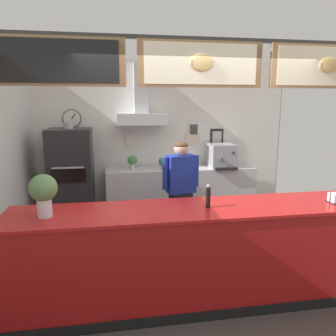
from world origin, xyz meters
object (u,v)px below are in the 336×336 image
object	(u,v)px
pizza_oven	(72,179)
potted_oregano	(132,161)
shop_worker	(181,192)
pepper_grinder	(208,196)
basil_vase	(43,192)
napkin_holder	(336,198)
espresso_machine	(222,156)
potted_basil	(164,162)

from	to	relation	value
pizza_oven	potted_oregano	size ratio (longest dim) A/B	7.28
pizza_oven	potted_oregano	bearing A→B (deg)	13.48
shop_worker	potted_oregano	world-z (taller)	shop_worker
shop_worker	pepper_grinder	distance (m)	1.33
basil_vase	napkin_holder	bearing A→B (deg)	-0.82
pepper_grinder	basil_vase	world-z (taller)	basil_vase
basil_vase	napkin_holder	distance (m)	2.93
potted_oregano	pepper_grinder	distance (m)	2.69
pizza_oven	pepper_grinder	xyz separation A→B (m)	(1.61, -2.38, 0.31)
shop_worker	napkin_holder	world-z (taller)	shop_worker
shop_worker	espresso_machine	xyz separation A→B (m)	(1.01, 1.27, 0.28)
shop_worker	potted_oregano	xyz separation A→B (m)	(-0.59, 1.33, 0.22)
espresso_machine	pepper_grinder	bearing A→B (deg)	-111.43
espresso_machine	potted_basil	size ratio (longest dim) A/B	2.34
shop_worker	basil_vase	size ratio (longest dim) A/B	3.85
potted_basil	napkin_holder	distance (m)	2.97
potted_oregano	basil_vase	world-z (taller)	basil_vase
pizza_oven	pepper_grinder	world-z (taller)	pizza_oven
shop_worker	potted_basil	size ratio (longest dim) A/B	6.86
pepper_grinder	napkin_holder	xyz separation A→B (m)	(1.37, -0.06, -0.07)
shop_worker	napkin_holder	size ratio (longest dim) A/B	10.64
potted_oregano	potted_basil	size ratio (longest dim) A/B	1.07
shop_worker	espresso_machine	distance (m)	1.65
potted_oregano	potted_basil	world-z (taller)	potted_oregano
shop_worker	potted_basil	world-z (taller)	shop_worker
potted_basil	basil_vase	distance (m)	2.99
basil_vase	potted_basil	bearing A→B (deg)	59.72
napkin_holder	potted_oregano	bearing A→B (deg)	126.21
shop_worker	napkin_holder	distance (m)	1.95
pizza_oven	basil_vase	xyz separation A→B (m)	(0.06, -2.40, 0.43)
pepper_grinder	napkin_holder	distance (m)	1.37
potted_oregano	basil_vase	bearing A→B (deg)	-109.81
espresso_machine	potted_basil	xyz separation A→B (m)	(-1.06, -0.01, -0.08)
pizza_oven	espresso_machine	distance (m)	2.63
espresso_machine	potted_oregano	bearing A→B (deg)	177.78
espresso_machine	potted_basil	distance (m)	1.06
potted_basil	basil_vase	size ratio (longest dim) A/B	0.56
potted_oregano	napkin_holder	xyz separation A→B (m)	(1.97, -2.69, 0.01)
espresso_machine	basil_vase	xyz separation A→B (m)	(-2.56, -2.58, 0.14)
potted_basil	basil_vase	bearing A→B (deg)	-120.28
basil_vase	potted_oregano	bearing A→B (deg)	70.19
pizza_oven	pepper_grinder	bearing A→B (deg)	-56.02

